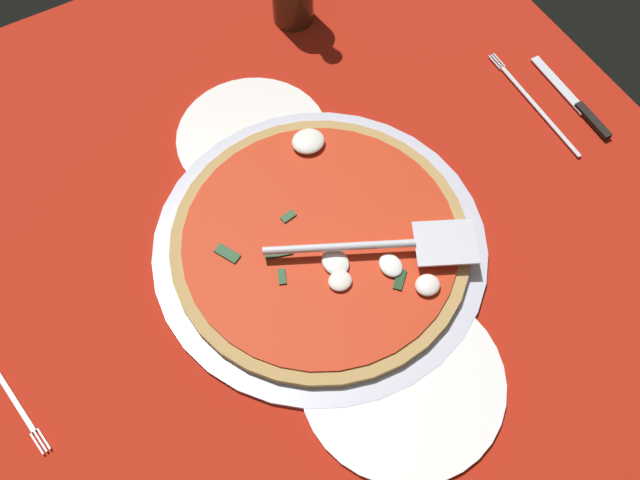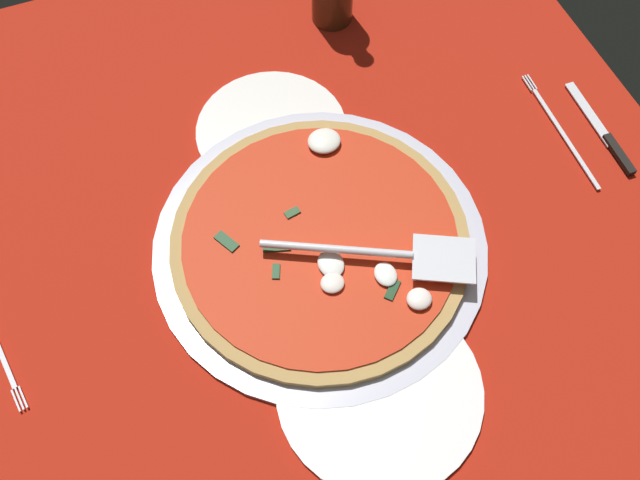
{
  "view_description": "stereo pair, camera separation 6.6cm",
  "coord_description": "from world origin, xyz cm",
  "px_view_note": "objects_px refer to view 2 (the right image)",
  "views": [
    {
      "loc": [
        41.73,
        -18.08,
        83.23
      ],
      "look_at": [
        2.57,
        4.45,
        2.15
      ],
      "focal_mm": 40.11,
      "sensor_mm": 36.0,
      "label": 1
    },
    {
      "loc": [
        44.6,
        -12.11,
        83.23
      ],
      "look_at": [
        2.57,
        4.45,
        2.15
      ],
      "focal_mm": 40.11,
      "sensor_mm": 36.0,
      "label": 2
    }
  ],
  "objects_px": {
    "dinner_plate_right": "(380,391)",
    "pizza_server": "(384,253)",
    "dinner_plate_left": "(272,131)",
    "place_setting_far": "(583,134)",
    "pizza": "(321,240)"
  },
  "relations": [
    {
      "from": "pizza",
      "to": "dinner_plate_right",
      "type": "bearing_deg",
      "value": -2.03
    },
    {
      "from": "dinner_plate_left",
      "to": "place_setting_far",
      "type": "height_order",
      "value": "place_setting_far"
    },
    {
      "from": "dinner_plate_right",
      "to": "pizza_server",
      "type": "relative_size",
      "value": 0.95
    },
    {
      "from": "dinner_plate_right",
      "to": "pizza_server",
      "type": "height_order",
      "value": "pizza_server"
    },
    {
      "from": "dinner_plate_left",
      "to": "place_setting_far",
      "type": "bearing_deg",
      "value": 67.79
    },
    {
      "from": "place_setting_far",
      "to": "dinner_plate_left",
      "type": "bearing_deg",
      "value": 69.56
    },
    {
      "from": "place_setting_far",
      "to": "pizza_server",
      "type": "bearing_deg",
      "value": 105.95
    },
    {
      "from": "dinner_plate_left",
      "to": "pizza_server",
      "type": "height_order",
      "value": "pizza_server"
    },
    {
      "from": "dinner_plate_right",
      "to": "place_setting_far",
      "type": "distance_m",
      "value": 0.49
    },
    {
      "from": "dinner_plate_left",
      "to": "dinner_plate_right",
      "type": "xyz_separation_m",
      "value": [
        0.41,
        -0.01,
        0.0
      ]
    },
    {
      "from": "dinner_plate_left",
      "to": "dinner_plate_right",
      "type": "distance_m",
      "value": 0.41
    },
    {
      "from": "pizza_server",
      "to": "dinner_plate_left",
      "type": "bearing_deg",
      "value": 129.09
    },
    {
      "from": "dinner_plate_right",
      "to": "pizza",
      "type": "bearing_deg",
      "value": 177.97
    },
    {
      "from": "place_setting_far",
      "to": "dinner_plate_right",
      "type": "bearing_deg",
      "value": 121.11
    },
    {
      "from": "dinner_plate_left",
      "to": "place_setting_far",
      "type": "relative_size",
      "value": 1.0
    }
  ]
}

